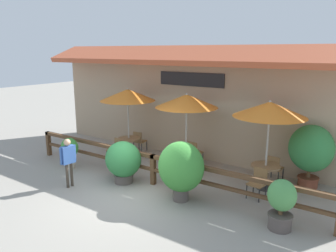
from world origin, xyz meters
TOP-DOWN VIEW (x-y plane):
  - ground_plane at (0.00, 0.00)m, footprint 60.00×60.00m
  - building_facade at (-0.00, 4.10)m, footprint 14.28×1.49m
  - patio_railing at (0.00, 1.05)m, footprint 10.40×0.14m
  - patio_umbrella_near at (-2.43, 2.72)m, footprint 2.08×2.08m
  - dining_table_near at (-2.43, 2.72)m, footprint 0.86×0.86m
  - chair_near_streetside at (-2.48, 2.02)m, footprint 0.50×0.50m
  - chair_near_wallside at (-2.48, 3.42)m, footprint 0.46×0.46m
  - patio_umbrella_middle at (0.18, 2.68)m, footprint 2.08×2.08m
  - dining_table_middle at (0.18, 2.68)m, footprint 0.86×0.86m
  - chair_middle_streetside at (0.22, 1.98)m, footprint 0.46×0.46m
  - chair_middle_wallside at (0.12, 3.38)m, footprint 0.48×0.48m
  - patio_umbrella_far at (2.94, 2.66)m, footprint 2.08×2.08m
  - dining_table_far at (2.94, 2.66)m, footprint 0.86×0.86m
  - chair_far_streetside at (2.97, 1.94)m, footprint 0.48×0.48m
  - chair_far_wallside at (3.00, 3.38)m, footprint 0.46×0.46m
  - potted_plant_small_flowering at (1.29, 0.60)m, footprint 1.28×1.15m
  - potted_plant_entrance_palm at (-3.25, 0.56)m, footprint 0.63×0.57m
  - potted_plant_corner_fern at (3.97, 0.62)m, footprint 0.65×0.59m
  - potted_plant_tall_tropical at (-0.86, 0.66)m, footprint 1.16×1.04m
  - potted_plant_broad_leaf at (3.97, 3.55)m, footprint 1.29×1.16m
  - pedestrian at (-1.97, -0.53)m, footprint 0.24×0.53m

SIDE VIEW (x-z plane):
  - ground_plane at x=0.00m, z-range 0.00..0.00m
  - chair_near_streetside at x=-2.48m, z-range 0.05..0.90m
  - chair_near_wallside at x=-2.48m, z-range 0.05..0.90m
  - chair_middle_streetside at x=0.22m, z-range 0.05..0.90m
  - chair_middle_wallside at x=0.12m, z-range 0.05..0.90m
  - chair_far_streetside at x=2.97m, z-range 0.05..0.90m
  - chair_far_wallside at x=3.00m, z-range 0.05..0.90m
  - dining_table_near at x=-2.43m, z-range 0.22..0.96m
  - dining_table_middle at x=0.18m, z-range 0.22..0.96m
  - dining_table_far at x=2.94m, z-range 0.22..0.96m
  - potted_plant_corner_fern at x=3.97m, z-range 0.05..1.26m
  - potted_plant_entrance_palm at x=-3.25m, z-range 0.15..1.23m
  - patio_railing at x=0.00m, z-range 0.22..1.17m
  - potted_plant_tall_tropical at x=-0.86m, z-range 0.05..1.37m
  - potted_plant_small_flowering at x=1.29m, z-range 0.11..1.78m
  - pedestrian at x=-1.97m, z-range 0.21..1.71m
  - potted_plant_broad_leaf at x=3.97m, z-range 0.20..2.11m
  - building_facade at x=0.00m, z-range 0.05..4.28m
  - patio_umbrella_near at x=-2.43m, z-range 1.07..3.74m
  - patio_umbrella_middle at x=0.18m, z-range 1.07..3.74m
  - patio_umbrella_far at x=2.94m, z-range 1.07..3.74m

